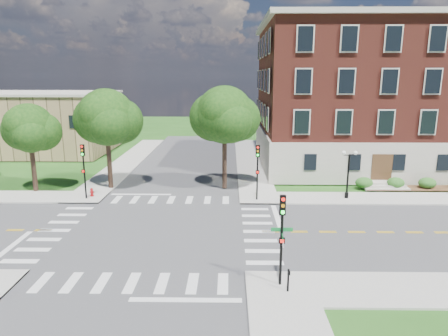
{
  "coord_description": "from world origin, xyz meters",
  "views": [
    {
      "loc": [
        5.13,
        -26.19,
        10.64
      ],
      "look_at": [
        4.66,
        5.91,
        3.2
      ],
      "focal_mm": 32.0,
      "sensor_mm": 36.0,
      "label": 1
    }
  ],
  "objects_px": {
    "push_button_post": "(288,279)",
    "fire_hydrant": "(92,192)",
    "twin_lamp_west": "(348,171)",
    "street_sign_pole": "(281,245)",
    "traffic_signal_nw": "(84,164)",
    "traffic_signal_ne": "(257,165)",
    "traffic_signal_se": "(282,229)"
  },
  "relations": [
    {
      "from": "traffic_signal_nw",
      "to": "push_button_post",
      "type": "distance_m",
      "value": 21.95
    },
    {
      "from": "traffic_signal_nw",
      "to": "street_sign_pole",
      "type": "height_order",
      "value": "traffic_signal_nw"
    },
    {
      "from": "push_button_post",
      "to": "fire_hydrant",
      "type": "distance_m",
      "value": 22.09
    },
    {
      "from": "traffic_signal_nw",
      "to": "twin_lamp_west",
      "type": "bearing_deg",
      "value": 1.13
    },
    {
      "from": "traffic_signal_ne",
      "to": "twin_lamp_west",
      "type": "xyz_separation_m",
      "value": [
        7.94,
        0.57,
        -0.66
      ]
    },
    {
      "from": "traffic_signal_se",
      "to": "traffic_signal_ne",
      "type": "bearing_deg",
      "value": 90.96
    },
    {
      "from": "traffic_signal_nw",
      "to": "traffic_signal_ne",
      "type": "bearing_deg",
      "value": -0.45
    },
    {
      "from": "push_button_post",
      "to": "traffic_signal_ne",
      "type": "bearing_deg",
      "value": 92.08
    },
    {
      "from": "traffic_signal_se",
      "to": "fire_hydrant",
      "type": "relative_size",
      "value": 6.4
    },
    {
      "from": "street_sign_pole",
      "to": "push_button_post",
      "type": "distance_m",
      "value": 1.71
    },
    {
      "from": "traffic_signal_ne",
      "to": "street_sign_pole",
      "type": "bearing_deg",
      "value": -88.98
    },
    {
      "from": "traffic_signal_nw",
      "to": "push_button_post",
      "type": "height_order",
      "value": "traffic_signal_nw"
    },
    {
      "from": "traffic_signal_se",
      "to": "traffic_signal_nw",
      "type": "bearing_deg",
      "value": 136.16
    },
    {
      "from": "traffic_signal_nw",
      "to": "fire_hydrant",
      "type": "xyz_separation_m",
      "value": [
        0.28,
        0.66,
        -2.72
      ]
    },
    {
      "from": "traffic_signal_nw",
      "to": "twin_lamp_west",
      "type": "xyz_separation_m",
      "value": [
        22.93,
        0.45,
        -0.66
      ]
    },
    {
      "from": "twin_lamp_west",
      "to": "fire_hydrant",
      "type": "bearing_deg",
      "value": 179.48
    },
    {
      "from": "traffic_signal_ne",
      "to": "traffic_signal_se",
      "type": "bearing_deg",
      "value": -89.04
    },
    {
      "from": "twin_lamp_west",
      "to": "street_sign_pole",
      "type": "xyz_separation_m",
      "value": [
        -7.68,
        -15.03,
        -0.21
      ]
    },
    {
      "from": "twin_lamp_west",
      "to": "street_sign_pole",
      "type": "distance_m",
      "value": 16.88
    },
    {
      "from": "fire_hydrant",
      "to": "street_sign_pole",
      "type": "bearing_deg",
      "value": -45.51
    },
    {
      "from": "traffic_signal_se",
      "to": "push_button_post",
      "type": "relative_size",
      "value": 4.0
    },
    {
      "from": "push_button_post",
      "to": "fire_hydrant",
      "type": "xyz_separation_m",
      "value": [
        -15.26,
        15.97,
        -0.33
      ]
    },
    {
      "from": "street_sign_pole",
      "to": "traffic_signal_nw",
      "type": "bearing_deg",
      "value": 136.29
    },
    {
      "from": "traffic_signal_nw",
      "to": "twin_lamp_west",
      "type": "height_order",
      "value": "traffic_signal_nw"
    },
    {
      "from": "traffic_signal_ne",
      "to": "traffic_signal_nw",
      "type": "bearing_deg",
      "value": 179.55
    },
    {
      "from": "traffic_signal_se",
      "to": "fire_hydrant",
      "type": "xyz_separation_m",
      "value": [
        -14.96,
        15.29,
        -2.72
      ]
    },
    {
      "from": "traffic_signal_ne",
      "to": "push_button_post",
      "type": "distance_m",
      "value": 15.39
    },
    {
      "from": "traffic_signal_ne",
      "to": "twin_lamp_west",
      "type": "bearing_deg",
      "value": 4.1
    },
    {
      "from": "traffic_signal_ne",
      "to": "traffic_signal_nw",
      "type": "height_order",
      "value": "same"
    },
    {
      "from": "push_button_post",
      "to": "twin_lamp_west",
      "type": "bearing_deg",
      "value": 64.89
    },
    {
      "from": "traffic_signal_ne",
      "to": "street_sign_pole",
      "type": "relative_size",
      "value": 1.55
    },
    {
      "from": "traffic_signal_se",
      "to": "street_sign_pole",
      "type": "distance_m",
      "value": 0.88
    }
  ]
}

